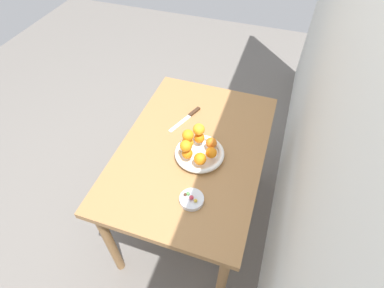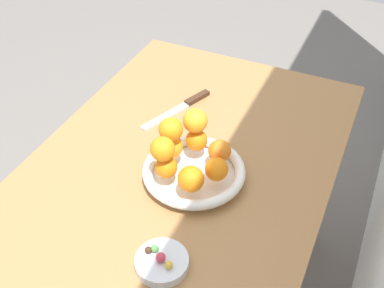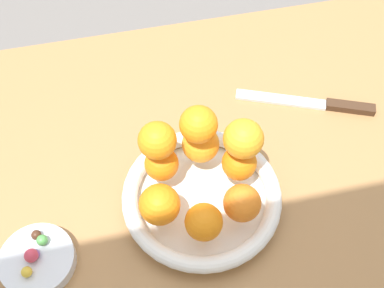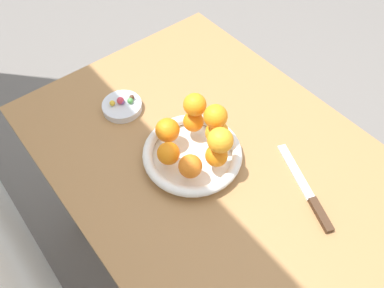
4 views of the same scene
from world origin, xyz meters
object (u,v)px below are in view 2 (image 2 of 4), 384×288
Objects in this scene: fruit_bowl at (194,172)px; candy_ball_4 at (161,256)px; orange_1 at (220,150)px; candy_dish at (162,262)px; orange_0 at (217,169)px; orange_5 at (191,179)px; dining_table at (183,184)px; candy_ball_0 at (155,249)px; orange_8 at (195,121)px; orange_4 at (166,167)px; orange_7 at (171,129)px; candy_ball_3 at (148,250)px; candy_ball_1 at (169,265)px; candy_ball_2 at (161,257)px; orange_3 at (171,147)px; knife at (182,106)px; orange_2 at (196,140)px; orange_6 at (164,150)px.

fruit_bowl is 17.07× the size of candy_ball_4.
candy_dish is at bearing -0.12° from orange_1.
orange_0 is 0.07m from orange_5.
dining_table is 63.78× the size of candy_ball_0.
fruit_bowl is 4.16× the size of orange_8.
orange_4 is (0.05, -0.05, 0.05)m from fruit_bowl.
orange_7 is at bearing -131.58° from orange_5.
candy_ball_4 is (0.00, 0.03, -0.00)m from candy_ball_3.
candy_ball_3 is (0.01, -0.01, -0.00)m from candy_ball_0.
candy_ball_2 is at bearing -109.53° from candy_ball_1.
orange_3 is 0.27m from knife.
orange_5 is 3.66× the size of candy_ball_0.
orange_3 reaches higher than orange_2.
fruit_bowl is at bearing 18.91° from orange_2.
orange_0 is at bearing 170.43° from candy_ball_0.
orange_0 is 0.12m from orange_4.
candy_ball_1 is 1.05× the size of candy_ball_3.
candy_ball_1 is (0.02, 0.04, -0.00)m from candy_ball_0.
orange_3 is 1.04× the size of orange_6.
orange_3 is 3.76× the size of candy_ball_1.
fruit_bowl is 15.76× the size of candy_ball_1.
candy_ball_0 is at bearing -126.43° from candy_ball_2.
orange_3 is 0.25× the size of knife.
orange_8 is at bearing 142.62° from orange_3.
candy_ball_2 is at bearing -0.15° from orange_1.
candy_ball_2 is (0.00, -0.00, 0.02)m from candy_dish.
orange_0 is 3.78× the size of candy_ball_4.
orange_2 is 0.95× the size of orange_7.
orange_2 is 0.91× the size of orange_8.
fruit_bowl reaches higher than dining_table.
orange_3 is at bearing -101.09° from fruit_bowl.
orange_1 is 0.98× the size of orange_6.
orange_7 reaches higher than orange_0.
orange_4 is 0.21m from candy_ball_0.
orange_1 reaches higher than knife.
candy_dish is 0.34m from orange_2.
candy_dish is 0.26m from orange_6.
orange_8 is 0.25× the size of knife.
orange_6 is at bearing -12.67° from orange_2.
orange_1 is 1.06× the size of orange_4.
fruit_bowl is 0.13m from orange_8.
orange_5 is 0.09m from orange_6.
orange_7 is at bearing -36.71° from orange_2.
orange_6 reaches higher than dining_table.
fruit_bowl and candy_ball_0 have the same top height.
candy_ball_3 is (-0.02, -0.06, -0.00)m from candy_ball_1.
orange_3 is 0.09m from orange_6.
orange_6 is (0.11, -0.10, 0.06)m from orange_1.
orange_4 is (0.11, -0.09, -0.00)m from orange_1.
knife is at bearing -162.16° from candy_ball_3.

